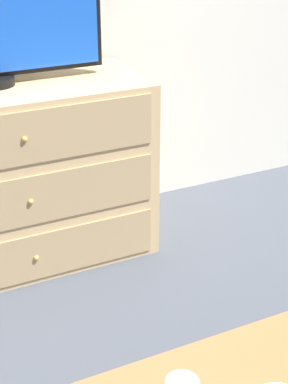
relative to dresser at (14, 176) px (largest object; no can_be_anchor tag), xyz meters
name	(u,v)px	position (x,y,z in m)	size (l,w,h in m)	color
ground_plane	(26,222)	(0.09, 0.29, -0.41)	(12.00, 12.00, 0.00)	#474C56
dresser	(14,176)	(0.00, 0.00, 0.00)	(1.19, 0.54, 0.82)	tan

